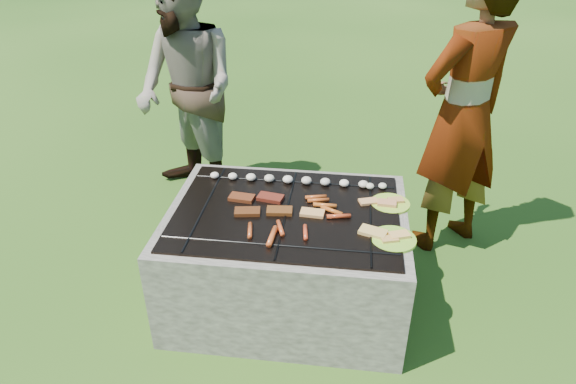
{
  "coord_description": "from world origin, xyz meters",
  "views": [
    {
      "loc": [
        0.31,
        -2.33,
        2.1
      ],
      "look_at": [
        0.0,
        0.05,
        0.7
      ],
      "focal_mm": 32.0,
      "sensor_mm": 36.0,
      "label": 1
    }
  ],
  "objects_px": {
    "bystander": "(187,90)",
    "fire_pit": "(287,259)",
    "cook": "(464,115)",
    "plate_near": "(394,239)",
    "plate_far": "(390,203)"
  },
  "relations": [
    {
      "from": "bystander",
      "to": "fire_pit",
      "type": "bearing_deg",
      "value": -10.39
    },
    {
      "from": "fire_pit",
      "to": "cook",
      "type": "height_order",
      "value": "cook"
    },
    {
      "from": "plate_near",
      "to": "bystander",
      "type": "distance_m",
      "value": 1.95
    },
    {
      "from": "fire_pit",
      "to": "plate_near",
      "type": "xyz_separation_m",
      "value": [
        0.56,
        -0.19,
        0.33
      ]
    },
    {
      "from": "fire_pit",
      "to": "plate_far",
      "type": "distance_m",
      "value": 0.67
    },
    {
      "from": "plate_far",
      "to": "fire_pit",
      "type": "bearing_deg",
      "value": -164.83
    },
    {
      "from": "cook",
      "to": "bystander",
      "type": "xyz_separation_m",
      "value": [
        -1.87,
        0.38,
        -0.05
      ]
    },
    {
      "from": "cook",
      "to": "bystander",
      "type": "relative_size",
      "value": 1.06
    },
    {
      "from": "fire_pit",
      "to": "plate_near",
      "type": "relative_size",
      "value": 4.59
    },
    {
      "from": "fire_pit",
      "to": "plate_near",
      "type": "height_order",
      "value": "plate_near"
    },
    {
      "from": "plate_far",
      "to": "plate_near",
      "type": "distance_m",
      "value": 0.34
    },
    {
      "from": "fire_pit",
      "to": "plate_far",
      "type": "height_order",
      "value": "plate_far"
    },
    {
      "from": "fire_pit",
      "to": "bystander",
      "type": "xyz_separation_m",
      "value": [
        -0.87,
        1.11,
        0.59
      ]
    },
    {
      "from": "fire_pit",
      "to": "plate_near",
      "type": "bearing_deg",
      "value": -18.51
    },
    {
      "from": "plate_near",
      "to": "bystander",
      "type": "height_order",
      "value": "bystander"
    }
  ]
}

